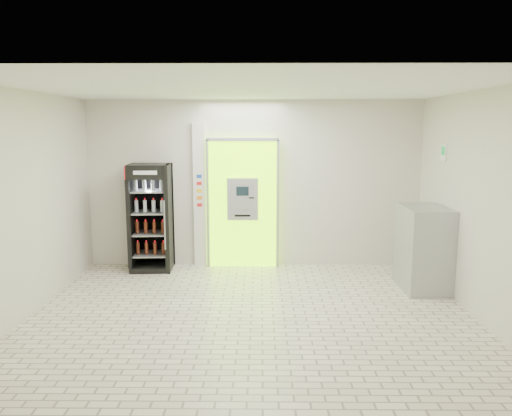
{
  "coord_description": "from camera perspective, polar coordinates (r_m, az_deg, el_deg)",
  "views": [
    {
      "loc": [
        0.13,
        -6.47,
        2.51
      ],
      "look_at": [
        0.05,
        1.2,
        1.27
      ],
      "focal_mm": 35.0,
      "sensor_mm": 36.0,
      "label": 1
    }
  ],
  "objects": [
    {
      "name": "atm_assembly",
      "position": [
        8.99,
        -1.51,
        0.62
      ],
      "size": [
        1.3,
        0.24,
        2.33
      ],
      "color": "#84E900",
      "rests_on": "ground"
    },
    {
      "name": "pillar",
      "position": [
        9.07,
        -6.44,
        1.47
      ],
      "size": [
        0.22,
        0.11,
        2.6
      ],
      "color": "silver",
      "rests_on": "ground"
    },
    {
      "name": "beverage_cooler",
      "position": [
        9.01,
        -11.9,
        -1.27
      ],
      "size": [
        0.75,
        0.7,
        1.88
      ],
      "rotation": [
        0.0,
        0.0,
        0.06
      ],
      "color": "black",
      "rests_on": "ground"
    },
    {
      "name": "room_shell",
      "position": [
        6.5,
        -0.55,
        3.29
      ],
      "size": [
        6.0,
        6.0,
        6.0
      ],
      "color": "beige",
      "rests_on": "ground"
    },
    {
      "name": "steel_cabinet",
      "position": [
        8.22,
        18.59,
        -4.36
      ],
      "size": [
        0.67,
        0.99,
        1.3
      ],
      "rotation": [
        0.0,
        0.0,
        0.02
      ],
      "color": "#999BA0",
      "rests_on": "ground"
    },
    {
      "name": "ground",
      "position": [
        6.94,
        -0.52,
        -12.02
      ],
      "size": [
        6.0,
        6.0,
        0.0
      ],
      "primitive_type": "plane",
      "color": "beige",
      "rests_on": "ground"
    },
    {
      "name": "exit_sign",
      "position": [
        8.38,
        20.65,
        5.95
      ],
      "size": [
        0.02,
        0.22,
        0.26
      ],
      "color": "white",
      "rests_on": "room_shell"
    }
  ]
}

